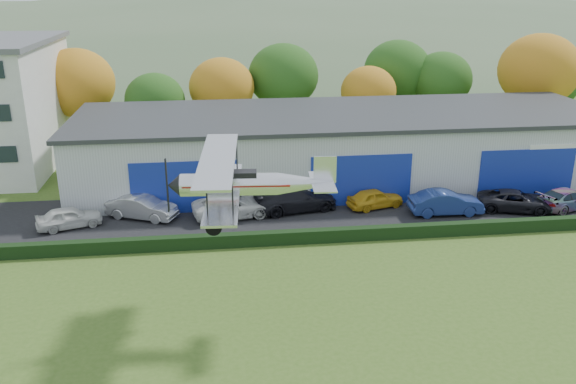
{
  "coord_description": "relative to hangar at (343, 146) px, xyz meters",
  "views": [
    {
      "loc": [
        -4.86,
        -16.2,
        14.84
      ],
      "look_at": [
        -1.4,
        11.32,
        5.0
      ],
      "focal_mm": 37.5,
      "sensor_mm": 36.0,
      "label": 1
    }
  ],
  "objects": [
    {
      "name": "apron",
      "position": [
        -2.0,
        -6.98,
        -2.63
      ],
      "size": [
        48.0,
        9.0,
        0.05
      ],
      "primitive_type": "cube",
      "color": "black",
      "rests_on": "ground"
    },
    {
      "name": "hedge",
      "position": [
        -2.0,
        -11.78,
        -2.26
      ],
      "size": [
        46.0,
        0.6,
        0.8
      ],
      "primitive_type": "cube",
      "color": "black",
      "rests_on": "ground"
    },
    {
      "name": "hangar",
      "position": [
        0.0,
        0.0,
        0.0
      ],
      "size": [
        40.6,
        12.6,
        5.3
      ],
      "color": "#B2B7BC",
      "rests_on": "ground"
    },
    {
      "name": "tree_belt",
      "position": [
        -4.15,
        12.64,
        2.95
      ],
      "size": [
        75.7,
        13.22,
        10.12
      ],
      "color": "#3D2614",
      "rests_on": "ground"
    },
    {
      "name": "distant_hills",
      "position": [
        -9.38,
        112.02,
        -15.7
      ],
      "size": [
        430.0,
        196.0,
        56.0
      ],
      "color": "#4C6642",
      "rests_on": "ground"
    },
    {
      "name": "car_0",
      "position": [
        -19.14,
        -7.72,
        -1.93
      ],
      "size": [
        4.28,
        2.79,
        1.35
      ],
      "primitive_type": "imported",
      "rotation": [
        0.0,
        0.0,
        1.9
      ],
      "color": "silver",
      "rests_on": "apron"
    },
    {
      "name": "car_1",
      "position": [
        -14.76,
        -6.68,
        -1.84
      ],
      "size": [
        4.9,
        3.34,
        1.53
      ],
      "primitive_type": "imported",
      "rotation": [
        0.0,
        0.0,
        1.16
      ],
      "color": "silver",
      "rests_on": "apron"
    },
    {
      "name": "car_2",
      "position": [
        -8.85,
        -7.16,
        -1.87
      ],
      "size": [
        5.67,
        3.42,
        1.47
      ],
      "primitive_type": "imported",
      "rotation": [
        0.0,
        0.0,
        1.77
      ],
      "color": "silver",
      "rests_on": "apron"
    },
    {
      "name": "car_3",
      "position": [
        -4.67,
        -6.54,
        -1.77
      ],
      "size": [
        6.08,
        3.41,
        1.67
      ],
      "primitive_type": "imported",
      "rotation": [
        0.0,
        0.0,
        1.77
      ],
      "color": "black",
      "rests_on": "apron"
    },
    {
      "name": "car_4",
      "position": [
        0.86,
        -6.69,
        -1.94
      ],
      "size": [
        4.18,
        2.59,
        1.33
      ],
      "primitive_type": "imported",
      "rotation": [
        0.0,
        0.0,
        1.85
      ],
      "color": "gold",
      "rests_on": "apron"
    },
    {
      "name": "car_5",
      "position": [
        5.2,
        -8.44,
        -1.81
      ],
      "size": [
        4.88,
        1.8,
        1.6
      ],
      "primitive_type": "imported",
      "rotation": [
        0.0,
        0.0,
        1.55
      ],
      "color": "navy",
      "rests_on": "apron"
    },
    {
      "name": "car_6",
      "position": [
        10.14,
        -8.39,
        -1.92
      ],
      "size": [
        5.37,
        3.55,
        1.37
      ],
      "primitive_type": "imported",
      "rotation": [
        0.0,
        0.0,
        1.29
      ],
      "color": "black",
      "rests_on": "apron"
    },
    {
      "name": "car_7",
      "position": [
        13.85,
        -8.48,
        -1.91
      ],
      "size": [
        5.21,
        3.45,
        1.4
      ],
      "primitive_type": "imported",
      "rotation": [
        0.0,
        0.0,
        1.91
      ],
      "color": "gray",
      "rests_on": "apron"
    },
    {
      "name": "biplane",
      "position": [
        -8.68,
        -19.41,
        3.87
      ],
      "size": [
        7.36,
        8.46,
        3.16
      ],
      "rotation": [
        0.0,
        0.0,
        -0.07
      ],
      "color": "silver"
    }
  ]
}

